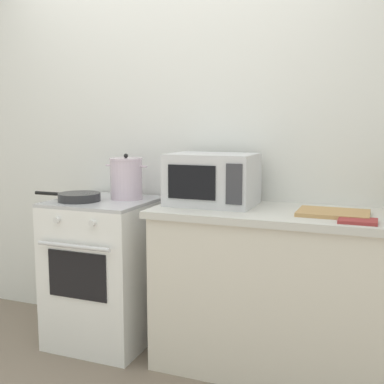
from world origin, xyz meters
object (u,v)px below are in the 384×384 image
object	(u,v)px
frying_pan	(78,197)
cutting_board	(333,213)
stove	(105,271)
oven_mitt	(358,221)
stock_pot	(126,178)
microwave	(212,179)

from	to	relation	value
frying_pan	cutting_board	size ratio (longest dim) A/B	1.27
stove	oven_mitt	distance (m)	1.60
stock_pot	frying_pan	distance (m)	0.32
stove	cutting_board	distance (m)	1.47
stove	microwave	world-z (taller)	microwave
oven_mitt	stove	bearing A→B (deg)	174.02
stove	stock_pot	world-z (taller)	stock_pot
stock_pot	stove	bearing A→B (deg)	-143.42
stove	cutting_board	xyz separation A→B (m)	(1.39, 0.00, 0.47)
microwave	cutting_board	size ratio (longest dim) A/B	1.39
stock_pot	oven_mitt	world-z (taller)	stock_pot
stove	stock_pot	distance (m)	0.61
stock_pot	frying_pan	world-z (taller)	stock_pot
stove	oven_mitt	size ratio (longest dim) A/B	5.11
frying_pan	oven_mitt	xyz separation A→B (m)	(1.63, -0.06, -0.02)
stock_pot	cutting_board	distance (m)	1.28
stove	microwave	xyz separation A→B (m)	(0.69, 0.08, 0.61)
stove	oven_mitt	world-z (taller)	oven_mitt
frying_pan	oven_mitt	distance (m)	1.63
oven_mitt	microwave	bearing A→B (deg)	163.85
stock_pot	cutting_board	bearing A→B (deg)	-3.89
oven_mitt	stock_pot	bearing A→B (deg)	170.01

